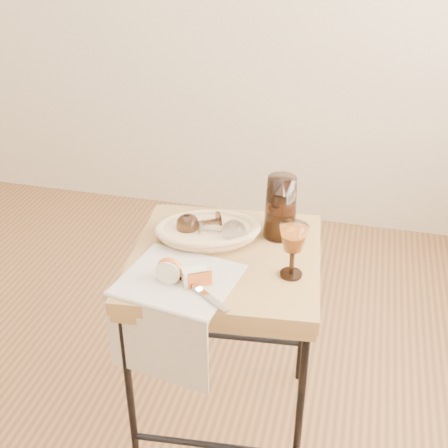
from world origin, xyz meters
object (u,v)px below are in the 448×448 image
(pitcher, at_px, (281,207))
(wine_goblet, at_px, (293,251))
(bread_basket, at_px, (208,233))
(table_knife, at_px, (199,288))
(apple_half, at_px, (170,269))
(tea_towel, at_px, (179,279))
(side_table, at_px, (225,345))
(goblet_lying_b, at_px, (220,230))
(goblet_lying_a, at_px, (201,223))

(pitcher, bearing_deg, wine_goblet, -64.60)
(bread_basket, distance_m, pitcher, 0.25)
(table_knife, bearing_deg, apple_half, -162.82)
(apple_half, bearing_deg, tea_towel, 23.12)
(side_table, xyz_separation_m, tea_towel, (-0.10, -0.17, 0.38))
(side_table, relative_size, tea_towel, 2.33)
(side_table, height_order, pitcher, pitcher)
(tea_towel, xyz_separation_m, table_knife, (0.07, -0.04, 0.01))
(wine_goblet, bearing_deg, goblet_lying_b, 154.04)
(side_table, distance_m, goblet_lying_a, 0.44)
(apple_half, bearing_deg, table_knife, -19.46)
(tea_towel, relative_size, bread_basket, 1.06)
(wine_goblet, bearing_deg, pitcher, 108.04)
(wine_goblet, bearing_deg, apple_half, -161.31)
(goblet_lying_a, height_order, goblet_lying_b, same)
(tea_towel, height_order, apple_half, apple_half)
(tea_towel, xyz_separation_m, wine_goblet, (0.31, 0.10, 0.08))
(goblet_lying_a, relative_size, table_knife, 0.55)
(apple_half, bearing_deg, goblet_lying_b, 69.84)
(goblet_lying_b, distance_m, pitcher, 0.21)
(side_table, relative_size, table_knife, 3.28)
(tea_towel, height_order, goblet_lying_a, goblet_lying_a)
(goblet_lying_b, height_order, table_knife, goblet_lying_b)
(wine_goblet, height_order, apple_half, wine_goblet)
(bread_basket, relative_size, wine_goblet, 1.77)
(table_knife, bearing_deg, goblet_lying_a, 141.92)
(wine_goblet, bearing_deg, goblet_lying_a, 154.55)
(goblet_lying_a, distance_m, wine_goblet, 0.35)
(apple_half, relative_size, table_knife, 0.35)
(bread_basket, relative_size, apple_half, 3.84)
(goblet_lying_b, distance_m, apple_half, 0.25)
(goblet_lying_a, distance_m, apple_half, 0.27)
(side_table, xyz_separation_m, bread_basket, (-0.08, 0.07, 0.40))
(tea_towel, height_order, pitcher, pitcher)
(bread_basket, bearing_deg, wine_goblet, -43.36)
(apple_half, bearing_deg, pitcher, 52.02)
(apple_half, bearing_deg, wine_goblet, 19.13)
(side_table, relative_size, pitcher, 2.99)
(bread_basket, bearing_deg, side_table, -62.06)
(bread_basket, distance_m, table_knife, 0.29)
(wine_goblet, bearing_deg, side_table, 163.46)
(goblet_lying_a, bearing_deg, table_knife, 71.52)
(side_table, xyz_separation_m, goblet_lying_a, (-0.10, 0.09, 0.42))
(goblet_lying_b, bearing_deg, pitcher, 26.40)
(tea_towel, distance_m, goblet_lying_a, 0.26)
(wine_goblet, relative_size, table_knife, 0.75)
(table_knife, bearing_deg, side_table, 120.61)
(side_table, bearing_deg, goblet_lying_b, 119.91)
(pitcher, relative_size, wine_goblet, 1.46)
(pitcher, height_order, wine_goblet, pitcher)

